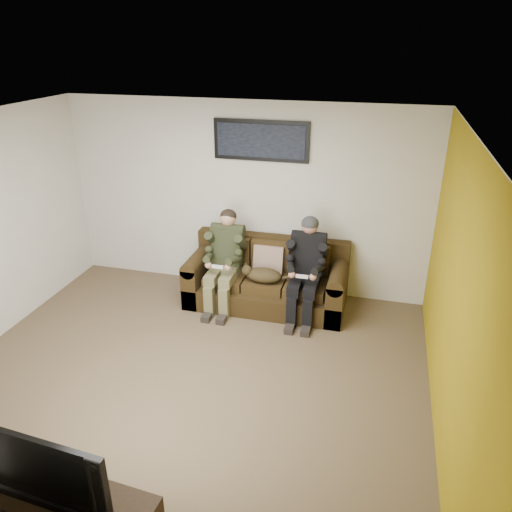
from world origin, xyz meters
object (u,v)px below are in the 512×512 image
(sofa, at_px, (268,280))
(television, at_px, (50,462))
(person_right, at_px, (306,263))
(framed_poster, at_px, (261,141))
(person_left, at_px, (225,255))
(cat, at_px, (262,275))

(sofa, bearing_deg, television, -99.06)
(sofa, xyz_separation_m, person_right, (0.54, -0.17, 0.39))
(framed_poster, distance_m, television, 4.40)
(television, bearing_deg, person_right, 76.93)
(television, bearing_deg, person_left, 93.44)
(person_left, distance_m, television, 3.60)
(cat, bearing_deg, television, -99.45)
(sofa, distance_m, framed_poster, 1.83)
(framed_poster, xyz_separation_m, television, (-0.40, -4.17, -1.36))
(framed_poster, bearing_deg, cat, -73.69)
(sofa, xyz_separation_m, framed_poster, (-0.20, 0.39, 1.78))
(sofa, relative_size, framed_poster, 1.67)
(framed_poster, relative_size, television, 1.19)
(framed_poster, bearing_deg, person_right, -37.50)
(person_right, xyz_separation_m, framed_poster, (-0.74, 0.57, 1.39))
(sofa, relative_size, cat, 3.17)
(sofa, relative_size, television, 1.99)
(sofa, distance_m, person_left, 0.68)
(sofa, bearing_deg, framed_poster, 117.06)
(sofa, height_order, cat, sofa)
(sofa, xyz_separation_m, person_left, (-0.54, -0.17, 0.39))
(person_left, xyz_separation_m, framed_poster, (0.34, 0.57, 1.39))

